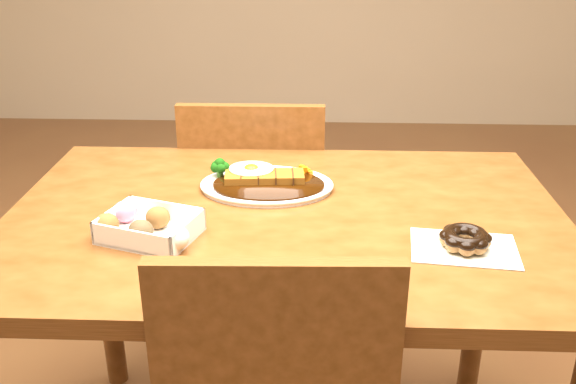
{
  "coord_description": "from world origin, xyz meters",
  "views": [
    {
      "loc": [
        0.05,
        -1.24,
        1.35
      ],
      "look_at": [
        0.01,
        -0.02,
        0.81
      ],
      "focal_mm": 40.0,
      "sensor_mm": 36.0,
      "label": 1
    }
  ],
  "objects_px": {
    "chair_far": "(257,217)",
    "pon_de_ring": "(465,240)",
    "table": "(286,254)",
    "donut_box": "(147,226)",
    "katsu_curry_plate": "(265,182)"
  },
  "relations": [
    {
      "from": "chair_far",
      "to": "pon_de_ring",
      "type": "bearing_deg",
      "value": 124.02
    },
    {
      "from": "table",
      "to": "katsu_curry_plate",
      "type": "bearing_deg",
      "value": 112.26
    },
    {
      "from": "chair_far",
      "to": "donut_box",
      "type": "height_order",
      "value": "chair_far"
    },
    {
      "from": "chair_far",
      "to": "katsu_curry_plate",
      "type": "xyz_separation_m",
      "value": [
        0.06,
        -0.4,
        0.29
      ]
    },
    {
      "from": "table",
      "to": "donut_box",
      "type": "relative_size",
      "value": 5.6
    },
    {
      "from": "pon_de_ring",
      "to": "katsu_curry_plate",
      "type": "bearing_deg",
      "value": 145.67
    },
    {
      "from": "katsu_curry_plate",
      "to": "donut_box",
      "type": "distance_m",
      "value": 0.33
    },
    {
      "from": "table",
      "to": "donut_box",
      "type": "height_order",
      "value": "donut_box"
    },
    {
      "from": "katsu_curry_plate",
      "to": "pon_de_ring",
      "type": "xyz_separation_m",
      "value": [
        0.4,
        -0.28,
        0.0
      ]
    },
    {
      "from": "table",
      "to": "chair_far",
      "type": "distance_m",
      "value": 0.57
    },
    {
      "from": "chair_far",
      "to": "donut_box",
      "type": "bearing_deg",
      "value": 76.17
    },
    {
      "from": "katsu_curry_plate",
      "to": "pon_de_ring",
      "type": "relative_size",
      "value": 1.41
    },
    {
      "from": "katsu_curry_plate",
      "to": "donut_box",
      "type": "height_order",
      "value": "katsu_curry_plate"
    },
    {
      "from": "donut_box",
      "to": "chair_far",
      "type": "bearing_deg",
      "value": 76.5
    },
    {
      "from": "chair_far",
      "to": "katsu_curry_plate",
      "type": "bearing_deg",
      "value": 97.92
    }
  ]
}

